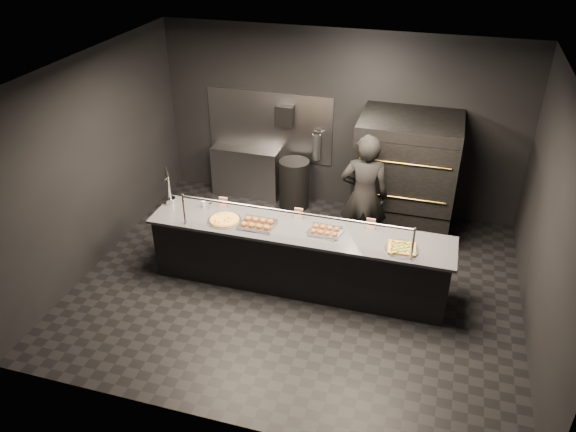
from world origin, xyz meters
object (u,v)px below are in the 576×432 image
at_px(worker, 364,196).
at_px(beer_tap, 169,193).
at_px(prep_shelf, 246,172).
at_px(towel_dispenser, 285,116).
at_px(fire_extinguisher, 316,146).
at_px(slider_tray_b, 325,231).
at_px(slider_tray_a, 257,224).
at_px(pizza_oven, 405,176).
at_px(service_counter, 298,257).
at_px(round_pizza, 225,220).
at_px(square_pizza, 402,248).
at_px(trash_bin, 294,184).

bearing_deg(worker, beer_tap, 10.82).
relative_size(prep_shelf, towel_dispenser, 3.43).
height_order(fire_extinguisher, slider_tray_b, fire_extinguisher).
bearing_deg(slider_tray_a, pizza_oven, 48.40).
bearing_deg(service_counter, slider_tray_b, 1.35).
relative_size(pizza_oven, round_pizza, 4.12).
xyz_separation_m(fire_extinguisher, round_pizza, (-0.67, -2.48, -0.12)).
bearing_deg(slider_tray_b, towel_dispenser, 117.82).
bearing_deg(prep_shelf, fire_extinguisher, 3.66).
relative_size(slider_tray_a, square_pizza, 1.15).
xyz_separation_m(service_counter, fire_extinguisher, (-0.35, 2.40, 0.60)).
relative_size(pizza_oven, worker, 1.00).
distance_m(prep_shelf, fire_extinguisher, 1.39).
height_order(prep_shelf, trash_bin, prep_shelf).
height_order(service_counter, prep_shelf, service_counter).
xyz_separation_m(fire_extinguisher, square_pizza, (1.72, -2.52, -0.12)).
xyz_separation_m(round_pizza, slider_tray_b, (1.38, 0.09, 0.01)).
relative_size(square_pizza, trash_bin, 0.51).
relative_size(service_counter, worker, 2.14).
bearing_deg(service_counter, round_pizza, -175.30).
distance_m(round_pizza, worker, 2.06).
xyz_separation_m(round_pizza, slider_tray_a, (0.47, 0.01, 0.01)).
height_order(pizza_oven, round_pizza, pizza_oven).
xyz_separation_m(fire_extinguisher, beer_tap, (-1.60, -2.25, 0.03)).
height_order(towel_dispenser, fire_extinguisher, towel_dispenser).
xyz_separation_m(slider_tray_a, worker, (1.24, 1.14, 0.01)).
bearing_deg(slider_tray_b, fire_extinguisher, 106.46).
relative_size(pizza_oven, beer_tap, 3.25).
xyz_separation_m(pizza_oven, worker, (-0.51, -0.84, -0.01)).
height_order(prep_shelf, worker, worker).
xyz_separation_m(beer_tap, worker, (2.64, 0.91, -0.13)).
distance_m(square_pizza, trash_bin, 3.09).
relative_size(fire_extinguisher, trash_bin, 0.59).
relative_size(beer_tap, worker, 0.31).
height_order(slider_tray_a, trash_bin, slider_tray_a).
bearing_deg(slider_tray_b, pizza_oven, 65.98).
bearing_deg(service_counter, pizza_oven, 57.73).
xyz_separation_m(fire_extinguisher, slider_tray_b, (0.71, -2.39, -0.11)).
relative_size(pizza_oven, towel_dispenser, 5.46).
distance_m(towel_dispenser, beer_tap, 2.51).
xyz_separation_m(pizza_oven, fire_extinguisher, (-1.55, 0.50, 0.09)).
xyz_separation_m(towel_dispenser, beer_tap, (-1.05, -2.24, -0.46)).
distance_m(prep_shelf, towel_dispenser, 1.31).
bearing_deg(fire_extinguisher, service_counter, -81.70).
height_order(pizza_oven, fire_extinguisher, pizza_oven).
bearing_deg(fire_extinguisher, pizza_oven, -17.89).
relative_size(towel_dispenser, beer_tap, 0.60).
height_order(beer_tap, slider_tray_a, beer_tap).
distance_m(pizza_oven, slider_tray_b, 2.07).
bearing_deg(trash_bin, square_pizza, -48.14).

